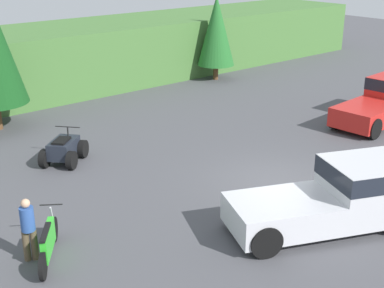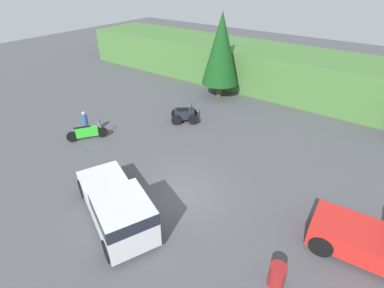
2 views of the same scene
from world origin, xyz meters
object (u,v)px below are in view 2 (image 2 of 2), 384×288
dirt_bike (87,133)px  quad_atv (184,115)px  steel_barrel (277,275)px  rider_person (85,123)px  pickup_truck_second (118,207)px

dirt_bike → quad_atv: (3.34, 5.62, 0.01)m
dirt_bike → steel_barrel: (13.47, -2.45, -0.04)m
rider_person → dirt_bike: bearing=-99.5°
dirt_bike → quad_atv: quad_atv is taller
rider_person → steel_barrel: size_ratio=1.95×
quad_atv → rider_person: bearing=-165.2°
steel_barrel → rider_person: bearing=168.9°
pickup_truck_second → dirt_bike: size_ratio=2.69×
pickup_truck_second → quad_atv: (-3.75, 9.36, -0.51)m
steel_barrel → pickup_truck_second: bearing=-168.6°
pickup_truck_second → quad_atv: size_ratio=2.55×
pickup_truck_second → steel_barrel: 6.53m
steel_barrel → dirt_bike: bearing=169.7°
pickup_truck_second → steel_barrel: bearing=35.2°
pickup_truck_second → dirt_bike: bearing=175.9°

